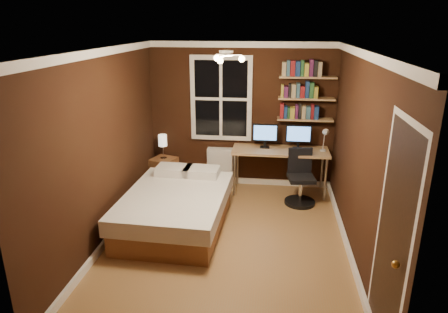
# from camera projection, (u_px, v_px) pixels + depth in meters

# --- Properties ---
(floor) EXTENTS (4.20, 4.20, 0.00)m
(floor) POSITION_uv_depth(u_px,v_px,m) (227.00, 242.00, 5.36)
(floor) COLOR olive
(floor) RESTS_ON ground
(wall_back) EXTENTS (3.20, 0.04, 2.50)m
(wall_back) POSITION_uv_depth(u_px,v_px,m) (241.00, 116.00, 6.93)
(wall_back) COLOR black
(wall_back) RESTS_ON ground
(wall_left) EXTENTS (0.04, 4.20, 2.50)m
(wall_left) POSITION_uv_depth(u_px,v_px,m) (104.00, 148.00, 5.15)
(wall_left) COLOR black
(wall_left) RESTS_ON ground
(wall_right) EXTENTS (0.04, 4.20, 2.50)m
(wall_right) POSITION_uv_depth(u_px,v_px,m) (360.00, 158.00, 4.76)
(wall_right) COLOR black
(wall_right) RESTS_ON ground
(ceiling) EXTENTS (3.20, 4.20, 0.02)m
(ceiling) POSITION_uv_depth(u_px,v_px,m) (227.00, 49.00, 4.56)
(ceiling) COLOR white
(ceiling) RESTS_ON wall_back
(window) EXTENTS (1.06, 0.06, 1.46)m
(window) POSITION_uv_depth(u_px,v_px,m) (221.00, 99.00, 6.84)
(window) COLOR white
(window) RESTS_ON wall_back
(door) EXTENTS (0.03, 0.82, 2.05)m
(door) POSITION_uv_depth(u_px,v_px,m) (391.00, 242.00, 3.38)
(door) COLOR black
(door) RESTS_ON ground
(door_knob) EXTENTS (0.06, 0.06, 0.06)m
(door_knob) POSITION_uv_depth(u_px,v_px,m) (396.00, 265.00, 3.11)
(door_knob) COLOR gold
(door_knob) RESTS_ON door
(ceiling_fixture) EXTENTS (0.44, 0.44, 0.18)m
(ceiling_fixture) POSITION_uv_depth(u_px,v_px,m) (226.00, 59.00, 4.49)
(ceiling_fixture) COLOR beige
(ceiling_fixture) RESTS_ON ceiling
(bookshelf_lower) EXTENTS (0.92, 0.22, 0.03)m
(bookshelf_lower) POSITION_uv_depth(u_px,v_px,m) (305.00, 119.00, 6.69)
(bookshelf_lower) COLOR #A87D51
(bookshelf_lower) RESTS_ON wall_back
(books_row_lower) EXTENTS (0.60, 0.16, 0.23)m
(books_row_lower) POSITION_uv_depth(u_px,v_px,m) (305.00, 112.00, 6.65)
(books_row_lower) COLOR maroon
(books_row_lower) RESTS_ON bookshelf_lower
(bookshelf_middle) EXTENTS (0.92, 0.22, 0.03)m
(bookshelf_middle) POSITION_uv_depth(u_px,v_px,m) (306.00, 99.00, 6.58)
(bookshelf_middle) COLOR #A87D51
(bookshelf_middle) RESTS_ON wall_back
(books_row_middle) EXTENTS (0.54, 0.16, 0.23)m
(books_row_middle) POSITION_uv_depth(u_px,v_px,m) (307.00, 91.00, 6.53)
(books_row_middle) COLOR navy
(books_row_middle) RESTS_ON bookshelf_middle
(bookshelf_upper) EXTENTS (0.92, 0.22, 0.03)m
(bookshelf_upper) POSITION_uv_depth(u_px,v_px,m) (308.00, 77.00, 6.46)
(bookshelf_upper) COLOR #A87D51
(bookshelf_upper) RESTS_ON wall_back
(books_row_upper) EXTENTS (0.54, 0.16, 0.23)m
(books_row_upper) POSITION_uv_depth(u_px,v_px,m) (308.00, 69.00, 6.42)
(books_row_upper) COLOR #25572C
(books_row_upper) RESTS_ON bookshelf_upper
(bed) EXTENTS (1.44, 1.96, 0.65)m
(bed) POSITION_uv_depth(u_px,v_px,m) (176.00, 208.00, 5.69)
(bed) COLOR brown
(bed) RESTS_ON ground
(nightstand) EXTENTS (0.50, 0.50, 0.49)m
(nightstand) POSITION_uv_depth(u_px,v_px,m) (164.00, 171.00, 7.18)
(nightstand) COLOR brown
(nightstand) RESTS_ON ground
(bedside_lamp) EXTENTS (0.15, 0.15, 0.44)m
(bedside_lamp) POSITION_uv_depth(u_px,v_px,m) (163.00, 147.00, 7.03)
(bedside_lamp) COLOR white
(bedside_lamp) RESTS_ON nightstand
(radiator) EXTENTS (0.45, 0.16, 0.68)m
(radiator) POSITION_uv_depth(u_px,v_px,m) (220.00, 166.00, 7.15)
(radiator) COLOR silver
(radiator) RESTS_ON ground
(desk) EXTENTS (1.61, 0.60, 0.76)m
(desk) POSITION_uv_depth(u_px,v_px,m) (280.00, 153.00, 6.72)
(desk) COLOR #A87D51
(desk) RESTS_ON ground
(monitor_left) EXTENTS (0.43, 0.12, 0.41)m
(monitor_left) POSITION_uv_depth(u_px,v_px,m) (265.00, 136.00, 6.74)
(monitor_left) COLOR black
(monitor_left) RESTS_ON desk
(monitor_right) EXTENTS (0.43, 0.12, 0.41)m
(monitor_right) POSITION_uv_depth(u_px,v_px,m) (298.00, 137.00, 6.67)
(monitor_right) COLOR black
(monitor_right) RESTS_ON desk
(desk_lamp) EXTENTS (0.14, 0.32, 0.44)m
(desk_lamp) POSITION_uv_depth(u_px,v_px,m) (325.00, 140.00, 6.48)
(desk_lamp) COLOR silver
(desk_lamp) RESTS_ON desk
(office_chair) EXTENTS (0.49, 0.49, 0.89)m
(office_chair) POSITION_uv_depth(u_px,v_px,m) (300.00, 184.00, 6.42)
(office_chair) COLOR black
(office_chair) RESTS_ON ground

